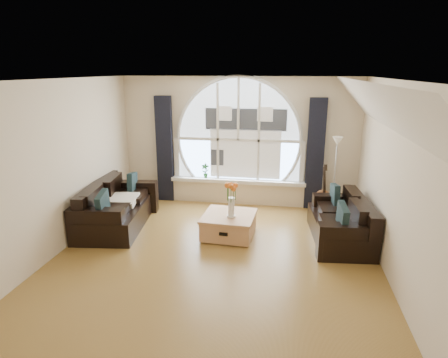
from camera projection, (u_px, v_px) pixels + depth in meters
The scene contains 21 objects.
ground at pixel (214, 260), 5.91m from camera, with size 5.00×5.50×0.01m, color brown.
ceiling at pixel (213, 80), 5.17m from camera, with size 5.00×5.50×0.01m, color silver.
wall_back at pixel (238, 142), 8.14m from camera, with size 5.00×0.01×2.70m, color beige.
wall_front at pixel (145, 271), 2.93m from camera, with size 5.00×0.01×2.70m, color beige.
wall_left at pixel (55, 169), 5.94m from camera, with size 0.01×5.50×2.70m, color beige.
wall_right at pixel (397, 184), 5.14m from camera, with size 0.01×5.50×2.70m, color beige.
attic_slope at pixel (381, 109), 4.91m from camera, with size 0.92×5.50×0.72m, color silver.
arched_window at pixel (238, 129), 8.04m from camera, with size 2.60×0.06×2.15m, color silver.
window_sill at pixel (237, 181), 8.28m from camera, with size 2.90×0.22×0.08m, color white.
window_frame at pixel (238, 129), 8.01m from camera, with size 2.76×0.08×2.15m, color white.
neighbor_house at pixel (245, 135), 8.04m from camera, with size 1.70×0.02×1.50m, color silver.
curtain_left at pixel (165, 150), 8.34m from camera, with size 0.35×0.12×2.30m, color black.
curtain_right at pixel (315, 155), 7.83m from camera, with size 0.35×0.12×2.30m, color black.
sofa_left at pixel (117, 206), 7.09m from camera, with size 0.93×1.86×0.83m, color black.
sofa_right at pixel (340, 218), 6.51m from camera, with size 0.85×1.69×0.75m, color black.
coffee_chest at pixel (229, 224), 6.73m from camera, with size 0.89×0.89×0.43m, color tan.
throw_blanket at pixel (122, 200), 7.10m from camera, with size 0.55×0.55×0.10m, color silver.
vase_flowers at pixel (231, 195), 6.47m from camera, with size 0.24×0.24×0.70m, color white.
floor_lamp at pixel (335, 177), 7.49m from camera, with size 0.24×0.24×1.60m, color #B2B2B2.
guitar at pixel (323, 189), 7.66m from camera, with size 0.36×0.24×1.06m, color brown.
potted_plant at pixel (205, 171), 8.34m from camera, with size 0.17×0.11×0.32m, color #1E6023.
Camera 1 is at (1.03, -5.24, 2.84)m, focal length 30.77 mm.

